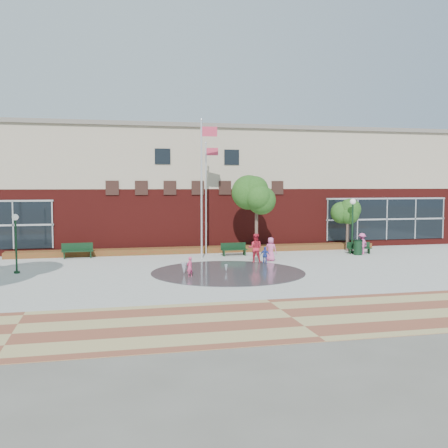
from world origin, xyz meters
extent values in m
plane|color=#666056|center=(0.00, 0.00, 0.00)|extent=(120.00, 120.00, 0.00)
cube|color=#A8A8A0|center=(0.00, 4.00, 0.00)|extent=(46.00, 18.00, 0.01)
cube|color=brown|center=(0.00, -7.00, 0.00)|extent=(46.00, 6.00, 0.01)
cylinder|color=#383A3D|center=(0.00, 3.00, 0.00)|extent=(8.40, 8.40, 0.01)
cube|color=#541310|center=(0.00, 17.50, 2.25)|extent=(44.00, 10.00, 4.50)
cube|color=tan|center=(0.00, 17.50, 6.75)|extent=(44.00, 10.00, 4.50)
cube|color=slate|center=(0.00, 17.50, 9.05)|extent=(44.40, 10.40, 0.30)
cube|color=black|center=(15.00, 12.48, 2.11)|extent=(10.00, 0.12, 3.19)
cube|color=black|center=(-2.50, 12.48, 6.79)|extent=(1.10, 0.10, 1.10)
cube|color=black|center=(2.50, 12.48, 6.79)|extent=(1.10, 0.10, 1.10)
cube|color=maroon|center=(0.00, 11.60, 0.00)|extent=(26.00, 1.20, 0.40)
cylinder|color=silver|center=(0.25, 10.62, 3.80)|extent=(0.09, 0.09, 7.61)
sphere|color=silver|center=(0.25, 10.62, 7.65)|extent=(0.15, 0.15, 0.15)
cube|color=#C7344F|center=(0.65, 10.50, 7.05)|extent=(0.80, 0.27, 0.51)
cylinder|color=silver|center=(-0.42, 8.68, 4.45)|extent=(0.11, 0.11, 8.89)
sphere|color=silver|center=(-0.42, 8.68, 8.95)|extent=(0.18, 0.18, 0.18)
cube|color=#C7344F|center=(0.09, 8.66, 8.21)|extent=(1.03, 0.08, 0.63)
cylinder|color=black|center=(-11.22, 5.25, 1.45)|extent=(0.10, 0.10, 2.91)
cylinder|color=black|center=(-11.22, 5.25, 0.07)|extent=(0.31, 0.31, 0.14)
sphere|color=white|center=(-11.22, 5.25, 3.06)|extent=(0.34, 0.34, 0.34)
cylinder|color=black|center=(10.34, 8.96, 1.73)|extent=(0.12, 0.12, 3.46)
cylinder|color=black|center=(10.34, 8.96, 0.08)|extent=(0.37, 0.37, 0.16)
sphere|color=white|center=(10.34, 8.96, 3.64)|extent=(0.41, 0.41, 0.41)
cube|color=black|center=(-8.31, 10.55, 0.50)|extent=(2.02, 0.68, 0.07)
cube|color=black|center=(-8.32, 10.80, 0.75)|extent=(1.99, 0.19, 0.50)
cube|color=black|center=(1.95, 9.46, 0.44)|extent=(1.78, 0.57, 0.06)
cube|color=black|center=(1.94, 9.67, 0.66)|extent=(1.76, 0.13, 0.44)
cube|color=black|center=(10.66, 8.51, 0.41)|extent=(1.68, 0.67, 0.05)
cube|color=black|center=(10.69, 8.71, 0.62)|extent=(1.63, 0.26, 0.41)
cylinder|color=black|center=(10.33, 8.06, 0.50)|extent=(0.60, 0.60, 1.00)
cylinder|color=black|center=(10.33, 8.06, 1.02)|extent=(0.64, 0.64, 0.06)
cylinder|color=#4B362D|center=(3.45, 9.27, 1.65)|extent=(0.22, 0.22, 3.29)
cylinder|color=#4B362D|center=(10.63, 10.27, 1.31)|extent=(0.23, 0.23, 2.61)
cone|color=white|center=(-2.46, 2.78, 0.00)|extent=(0.33, 0.33, 0.64)
cone|color=white|center=(-0.10, 3.04, 0.00)|extent=(0.19, 0.19, 0.42)
imported|color=#E04071|center=(-2.28, 2.03, 0.54)|extent=(0.47, 0.45, 1.08)
imported|color=red|center=(2.51, 6.30, 0.90)|extent=(1.06, 0.95, 1.80)
imported|color=#D95A94|center=(3.61, 6.62, 0.76)|extent=(0.88, 0.81, 1.51)
imported|color=#273DA2|center=(2.94, 5.63, 0.52)|extent=(0.66, 0.54, 1.05)
imported|color=#DB5196|center=(10.72, 8.24, 0.74)|extent=(1.10, 0.89, 1.48)
camera|label=1|loc=(-6.52, -24.58, 4.78)|focal=42.00mm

